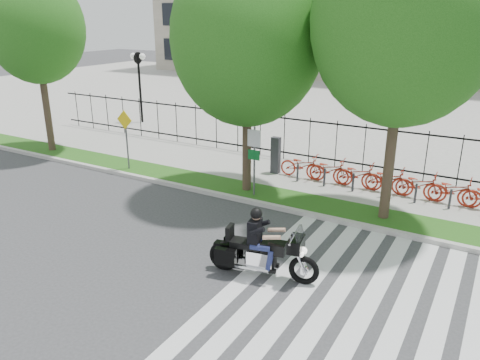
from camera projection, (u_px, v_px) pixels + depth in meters
The scene contains 15 objects.
ground at pixel (183, 252), 13.11m from camera, with size 120.00×120.00×0.00m, color #363639.
curb at pixel (253, 202), 16.42m from camera, with size 60.00×0.20×0.15m, color #B5B2AA.
grass_verge at pixel (264, 194), 17.12m from camera, with size 60.00×1.50×0.15m, color #1E5314.
sidewalk at pixel (292, 175), 19.15m from camera, with size 60.00×3.50×0.15m, color gray.
plaza at pixel (393, 107), 33.47m from camera, with size 80.00×34.00×0.10m, color gray.
crosswalk_stripes at pixel (351, 302), 10.82m from camera, with size 5.70×8.00×0.01m, color silver, non-canonical shape.
iron_fence at pixel (309, 140), 20.22m from camera, with size 30.00×0.06×2.00m, color black, non-canonical shape.
lamp_post_left at pixel (139, 70), 27.49m from camera, with size 1.06×0.70×4.25m.
street_tree_0 at pixel (36, 28), 20.65m from camera, with size 4.28×4.28×8.06m.
street_tree_1 at pixel (247, 38), 15.62m from camera, with size 5.22×5.22×8.43m.
street_tree_2 at pixel (405, 18), 13.02m from camera, with size 5.34×5.34×9.12m.
bike_share_station at pixel (401, 182), 16.70m from camera, with size 10.02×0.87×1.50m.
sign_pole_regulatory at pixel (254, 152), 16.36m from camera, with size 0.50×0.09×2.50m.
sign_pole_warning at pixel (126, 132), 19.21m from camera, with size 0.78×0.09×2.49m.
motorcycle_rider at pixel (262, 250), 11.68m from camera, with size 2.88×1.10×2.23m.
Camera 1 is at (7.25, -9.29, 6.30)m, focal length 35.00 mm.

